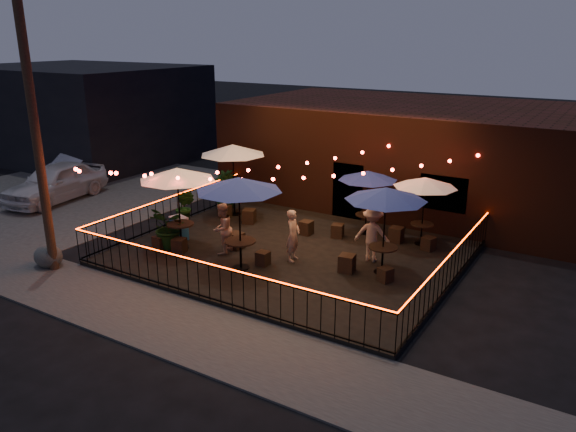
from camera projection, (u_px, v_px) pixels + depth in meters
name	position (u px, v px, depth m)	size (l,w,h in m)	color
ground	(255.00, 278.00, 16.03)	(110.00, 110.00, 0.00)	black
patio	(291.00, 254.00, 17.63)	(10.00, 8.00, 0.15)	black
sidewalk	(177.00, 326.00, 13.39)	(18.00, 2.50, 0.05)	#3E3B39
parking_lot	(86.00, 189.00, 25.24)	(11.00, 12.00, 0.02)	#3E3B39
brick_building	(413.00, 153.00, 23.02)	(14.00, 8.00, 4.00)	black
background_building	(82.00, 112.00, 31.50)	(12.00, 9.00, 5.00)	black
utility_pole	(36.00, 136.00, 15.37)	(0.26, 0.26, 8.00)	#3B2518
fence_front	(209.00, 282.00, 14.21)	(10.00, 0.04, 1.04)	black
fence_left	(171.00, 211.00, 19.93)	(0.04, 8.00, 1.04)	black
fence_right	(451.00, 270.00, 14.97)	(0.04, 8.00, 1.04)	black
festoon_lights	(258.00, 176.00, 17.13)	(10.02, 8.72, 1.32)	#FE271C
cafe_table_0	(177.00, 175.00, 17.20)	(3.04, 3.04, 2.61)	black
cafe_table_1	(233.00, 151.00, 20.49)	(2.97, 2.97, 2.68)	black
cafe_table_2	(239.00, 185.00, 15.61)	(3.21, 3.21, 2.73)	black
cafe_table_3	(368.00, 176.00, 18.62)	(2.37, 2.37, 2.20)	black
cafe_table_4	(386.00, 195.00, 15.37)	(3.01, 3.01, 2.52)	black
cafe_table_5	(425.00, 183.00, 17.64)	(2.36, 2.36, 2.23)	black
bistro_chair_0	(160.00, 243.00, 17.76)	(0.36, 0.36, 0.43)	black
bistro_chair_1	(179.00, 245.00, 17.49)	(0.38, 0.38, 0.45)	black
bistro_chair_2	(225.00, 212.00, 20.80)	(0.39, 0.39, 0.46)	black
bistro_chair_3	(249.00, 216.00, 20.21)	(0.43, 0.43, 0.51)	black
bistro_chair_4	(236.00, 241.00, 17.81)	(0.43, 0.43, 0.51)	black
bistro_chair_5	(263.00, 258.00, 16.54)	(0.35, 0.35, 0.41)	black
bistro_chair_6	(306.00, 228.00, 19.08)	(0.39, 0.39, 0.47)	black
bistro_chair_7	(338.00, 231.00, 18.80)	(0.38, 0.38, 0.45)	black
bistro_chair_8	(347.00, 263.00, 16.06)	(0.43, 0.43, 0.51)	black
bistro_chair_9	(385.00, 275.00, 15.43)	(0.34, 0.34, 0.40)	black
bistro_chair_10	(396.00, 235.00, 18.38)	(0.42, 0.42, 0.49)	black
bistro_chair_11	(428.00, 244.00, 17.68)	(0.36, 0.36, 0.43)	black
patron_a	(293.00, 235.00, 16.71)	(0.58, 0.38, 1.58)	tan
patron_b	(222.00, 229.00, 17.25)	(0.78, 0.61, 1.61)	beige
patron_c	(372.00, 234.00, 16.66)	(1.09, 0.63, 1.69)	#D9B68F
potted_shrub_a	(169.00, 228.00, 17.73)	(1.22, 1.06, 1.35)	#13380D
potted_shrub_b	(185.00, 207.00, 19.95)	(0.70, 0.56, 1.27)	#10340D
potted_shrub_c	(225.00, 190.00, 21.82)	(0.83, 0.83, 1.48)	#0E390C
cooler	(179.00, 228.00, 18.56)	(0.68, 0.58, 0.77)	#1A5EA3
boulder	(48.00, 256.00, 16.70)	(0.90, 0.77, 0.70)	#41423D
car_white	(56.00, 182.00, 23.29)	(1.88, 4.67, 1.59)	silver
car_silver	(80.00, 166.00, 26.56)	(1.53, 4.38, 1.44)	#92929A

